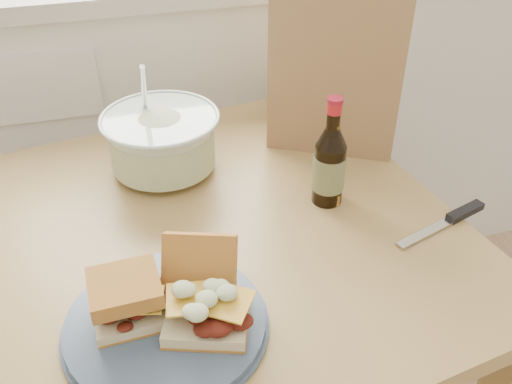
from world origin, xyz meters
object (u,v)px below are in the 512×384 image
object	(u,v)px
paper_bag	(338,62)
plate	(166,324)
beer_bottle	(329,164)
coleslaw_bowl	(162,143)
dining_table	(217,271)

from	to	relation	value
paper_bag	plate	bearing A→B (deg)	-105.46
beer_bottle	paper_bag	xyz separation A→B (m)	(0.10, 0.22, 0.09)
plate	coleslaw_bowl	world-z (taller)	coleslaw_bowl
plate	paper_bag	distance (m)	0.64
beer_bottle	paper_bag	distance (m)	0.26
dining_table	paper_bag	world-z (taller)	paper_bag
dining_table	paper_bag	bearing A→B (deg)	29.12
beer_bottle	dining_table	bearing A→B (deg)	-162.98
coleslaw_bowl	beer_bottle	size ratio (longest dim) A/B	1.09
paper_bag	coleslaw_bowl	bearing A→B (deg)	-145.99
plate	beer_bottle	distance (m)	0.41
beer_bottle	coleslaw_bowl	bearing A→B (deg)	156.08
coleslaw_bowl	paper_bag	bearing A→B (deg)	5.59
dining_table	coleslaw_bowl	world-z (taller)	coleslaw_bowl
dining_table	paper_bag	xyz separation A→B (m)	(0.32, 0.25, 0.27)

